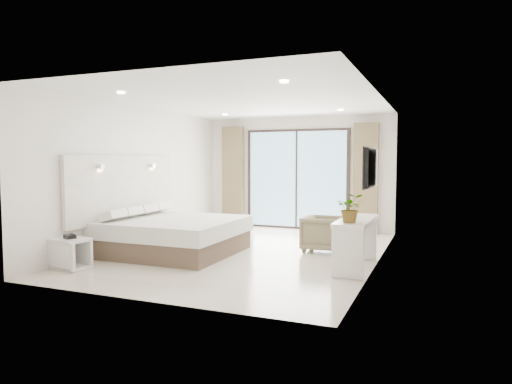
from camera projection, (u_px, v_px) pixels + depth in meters
ground at (247, 252)px, 8.26m from camera, size 6.20×6.20×0.00m
room_shell at (251, 164)px, 8.85m from camera, size 4.62×6.22×2.72m
bed at (173, 235)px, 8.17m from camera, size 2.21×2.10×0.76m
nightstand at (71, 253)px, 6.99m from camera, size 0.57×0.50×0.47m
phone at (70, 237)px, 6.95m from camera, size 0.22×0.20×0.06m
console_desk at (356, 232)px, 6.98m from camera, size 0.47×1.50×0.77m
plant at (351, 211)px, 6.51m from camera, size 0.46×0.49×0.33m
armchair at (323, 232)px, 8.31m from camera, size 0.66×0.71×0.72m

